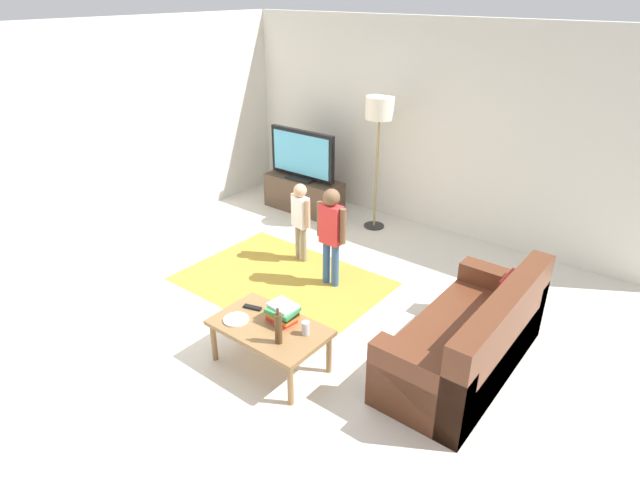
% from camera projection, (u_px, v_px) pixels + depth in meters
% --- Properties ---
extents(ground, '(7.80, 7.80, 0.00)m').
position_uv_depth(ground, '(283.00, 318.00, 5.28)').
color(ground, beige).
extents(wall_back, '(6.00, 0.12, 2.70)m').
position_uv_depth(wall_back, '(434.00, 128.00, 6.81)').
color(wall_back, silver).
rests_on(wall_back, ground).
extents(wall_left, '(0.12, 6.00, 2.70)m').
position_uv_depth(wall_left, '(96.00, 138.00, 6.36)').
color(wall_left, silver).
rests_on(wall_left, ground).
extents(area_rug, '(2.20, 1.60, 0.01)m').
position_uv_depth(area_rug, '(282.00, 281.00, 5.94)').
color(area_rug, '#B28C33').
rests_on(area_rug, ground).
extents(tv_stand, '(1.20, 0.44, 0.50)m').
position_uv_depth(tv_stand, '(304.00, 195.00, 7.71)').
color(tv_stand, '#4C3828').
rests_on(tv_stand, ground).
extents(tv, '(1.10, 0.28, 0.71)m').
position_uv_depth(tv, '(302.00, 155.00, 7.43)').
color(tv, black).
rests_on(tv, tv_stand).
extents(couch, '(0.80, 1.80, 0.86)m').
position_uv_depth(couch, '(473.00, 343.00, 4.45)').
color(couch, brown).
rests_on(couch, ground).
extents(floor_lamp, '(0.36, 0.36, 1.78)m').
position_uv_depth(floor_lamp, '(379.00, 115.00, 6.61)').
color(floor_lamp, '#262626').
rests_on(floor_lamp, ground).
extents(child_near_tv, '(0.32, 0.16, 0.98)m').
position_uv_depth(child_near_tv, '(301.00, 215.00, 6.16)').
color(child_near_tv, gray).
rests_on(child_near_tv, ground).
extents(child_center, '(0.38, 0.18, 1.13)m').
position_uv_depth(child_center, '(331.00, 229.00, 5.60)').
color(child_center, '#33598C').
rests_on(child_center, ground).
extents(coffee_table, '(1.00, 0.60, 0.42)m').
position_uv_depth(coffee_table, '(270.00, 330.00, 4.47)').
color(coffee_table, olive).
rests_on(coffee_table, ground).
extents(book_stack, '(0.28, 0.23, 0.17)m').
position_uv_depth(book_stack, '(282.00, 313.00, 4.47)').
color(book_stack, red).
rests_on(book_stack, coffee_table).
extents(bottle, '(0.06, 0.06, 0.33)m').
position_uv_depth(bottle, '(278.00, 328.00, 4.18)').
color(bottle, '#4C3319').
rests_on(bottle, coffee_table).
extents(tv_remote, '(0.18, 0.10, 0.02)m').
position_uv_depth(tv_remote, '(252.00, 307.00, 4.68)').
color(tv_remote, black).
rests_on(tv_remote, coffee_table).
extents(soda_can, '(0.07, 0.07, 0.12)m').
position_uv_depth(soda_can, '(306.00, 328.00, 4.31)').
color(soda_can, silver).
rests_on(soda_can, coffee_table).
extents(plate, '(0.22, 0.22, 0.02)m').
position_uv_depth(plate, '(236.00, 320.00, 4.52)').
color(plate, white).
rests_on(plate, coffee_table).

